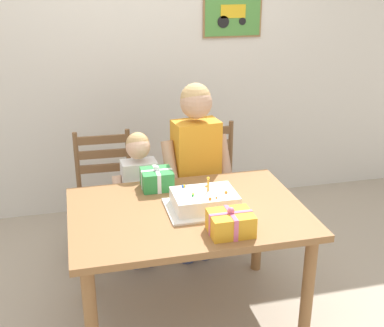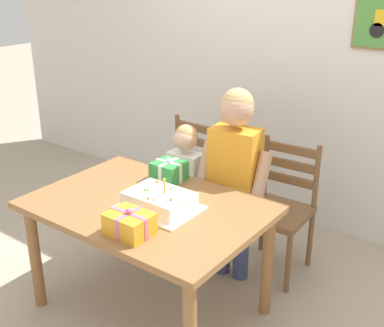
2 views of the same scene
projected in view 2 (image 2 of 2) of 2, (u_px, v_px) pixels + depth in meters
name	position (u px, v px, depth m)	size (l,w,h in m)	color
ground_plane	(152.00, 307.00, 3.17)	(20.00, 20.00, 0.00)	tan
back_wall	(286.00, 63.00, 3.93)	(6.40, 0.11, 2.60)	silver
dining_table	(148.00, 219.00, 2.93)	(1.35, 0.94, 0.74)	olive
birthday_cake	(159.00, 201.00, 2.82)	(0.44, 0.34, 0.19)	white
gift_box_red_large	(169.00, 171.00, 3.19)	(0.20, 0.18, 0.16)	#2D8E42
gift_box_beside_cake	(130.00, 224.00, 2.55)	(0.23, 0.19, 0.15)	gold
chair_left	(184.00, 179.00, 3.88)	(0.43, 0.43, 0.92)	brown
chair_right	(279.00, 208.00, 3.43)	(0.44, 0.44, 0.92)	brown
child_older	(234.00, 168.00, 3.21)	(0.50, 0.30, 1.33)	#38426B
child_younger	(185.00, 180.00, 3.51)	(0.37, 0.21, 1.02)	#38426B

